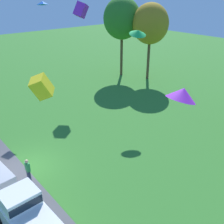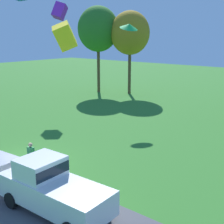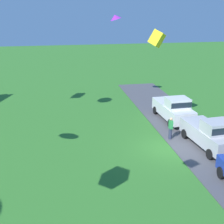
{
  "view_description": "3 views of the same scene",
  "coord_description": "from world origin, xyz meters",
  "px_view_note": "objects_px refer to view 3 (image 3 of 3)",
  "views": [
    {
      "loc": [
        15.09,
        -5.33,
        11.38
      ],
      "look_at": [
        1.09,
        6.59,
        2.67
      ],
      "focal_mm": 42.0,
      "sensor_mm": 36.0,
      "label": 1
    },
    {
      "loc": [
        14.16,
        -9.63,
        7.06
      ],
      "look_at": [
        1.96,
        5.2,
        2.29
      ],
      "focal_mm": 50.0,
      "sensor_mm": 36.0,
      "label": 2
    },
    {
      "loc": [
        -18.28,
        7.3,
        9.28
      ],
      "look_at": [
        1.72,
        3.55,
        2.28
      ],
      "focal_mm": 50.0,
      "sensor_mm": 36.0,
      "label": 3
    }
  ],
  "objects_px": {
    "car_pickup_far_end": "(211,133)",
    "kite_delta_mid_center": "(115,17)",
    "car_pickup_by_flagpole": "(174,109)",
    "kite_box_topmost": "(157,39)",
    "person_beside_suv": "(171,128)"
  },
  "relations": [
    {
      "from": "car_pickup_far_end",
      "to": "kite_delta_mid_center",
      "type": "height_order",
      "value": "kite_delta_mid_center"
    },
    {
      "from": "car_pickup_far_end",
      "to": "car_pickup_by_flagpole",
      "type": "relative_size",
      "value": 1.01
    },
    {
      "from": "kite_delta_mid_center",
      "to": "kite_box_topmost",
      "type": "bearing_deg",
      "value": -166.29
    },
    {
      "from": "person_beside_suv",
      "to": "kite_delta_mid_center",
      "type": "xyz_separation_m",
      "value": [
        9.12,
        2.28,
        7.38
      ]
    },
    {
      "from": "car_pickup_far_end",
      "to": "kite_box_topmost",
      "type": "relative_size",
      "value": 4.97
    },
    {
      "from": "car_pickup_by_flagpole",
      "to": "person_beside_suv",
      "type": "xyz_separation_m",
      "value": [
        -3.61,
        1.65,
        -0.23
      ]
    },
    {
      "from": "car_pickup_far_end",
      "to": "car_pickup_by_flagpole",
      "type": "distance_m",
      "value": 5.52
    },
    {
      "from": "car_pickup_by_flagpole",
      "to": "kite_box_topmost",
      "type": "height_order",
      "value": "kite_box_topmost"
    },
    {
      "from": "car_pickup_far_end",
      "to": "kite_delta_mid_center",
      "type": "distance_m",
      "value": 13.85
    },
    {
      "from": "person_beside_suv",
      "to": "kite_delta_mid_center",
      "type": "distance_m",
      "value": 11.95
    },
    {
      "from": "kite_box_topmost",
      "to": "person_beside_suv",
      "type": "bearing_deg",
      "value": -165.01
    },
    {
      "from": "kite_delta_mid_center",
      "to": "person_beside_suv",
      "type": "bearing_deg",
      "value": -165.98
    },
    {
      "from": "kite_delta_mid_center",
      "to": "car_pickup_far_end",
      "type": "bearing_deg",
      "value": -158.11
    },
    {
      "from": "car_pickup_far_end",
      "to": "person_beside_suv",
      "type": "distance_m",
      "value": 2.87
    },
    {
      "from": "car_pickup_by_flagpole",
      "to": "kite_delta_mid_center",
      "type": "distance_m",
      "value": 9.85
    }
  ]
}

